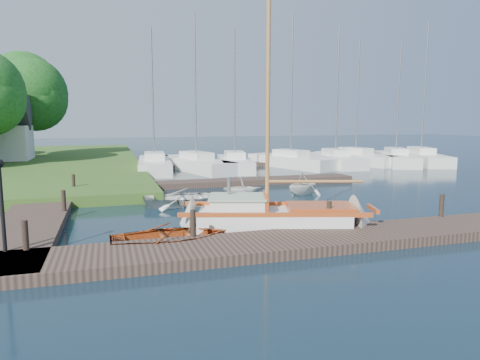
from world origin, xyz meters
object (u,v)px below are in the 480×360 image
object	(u,v)px
sailboat	(278,220)
tender_a	(187,196)
dinghy	(171,233)
marina_boat_5	(355,157)
mooring_post_5	(74,182)
marina_boat_6	(396,158)
lamp_post	(1,192)
marina_boat_0	(155,164)
marina_boat_2	(235,162)
marina_boat_3	(291,160)
mooring_post_2	(329,213)
tender_b	(243,186)
mooring_post_4	(64,201)
mooring_post_3	(442,205)
tree_7	(29,93)
marina_boat_4	(335,159)
mooring_post_1	(193,223)
tender_d	(304,182)
marina_boat_1	(196,163)
mooring_post_0	(25,235)
marina_boat_7	(421,157)

from	to	relation	value
sailboat	tender_a	bearing A→B (deg)	129.22
dinghy	marina_boat_5	size ratio (longest dim) A/B	0.34
mooring_post_5	marina_boat_6	distance (m)	26.42
lamp_post	marina_boat_0	distance (m)	20.26
marina_boat_2	marina_boat_3	xyz separation A→B (m)	(4.79, 0.45, 0.01)
mooring_post_2	tender_b	bearing A→B (deg)	93.98
mooring_post_5	marina_boat_6	xyz separation A→B (m)	(25.01, 8.50, -0.14)
mooring_post_4	lamp_post	xyz separation A→B (m)	(-1.00, -5.00, 1.17)
mooring_post_3	marina_boat_2	bearing A→B (deg)	96.80
mooring_post_5	tree_7	bearing A→B (deg)	103.36
tender_b	marina_boat_4	xyz separation A→B (m)	(11.46, 11.19, 0.06)
marina_boat_2	marina_boat_4	size ratio (longest dim) A/B	0.93
tender_a	mooring_post_1	bearing A→B (deg)	174.50
marina_boat_2	marina_boat_4	xyz separation A→B (m)	(8.66, 0.19, 0.01)
tender_d	marina_boat_3	size ratio (longest dim) A/B	0.19
mooring_post_2	lamp_post	size ratio (longest dim) A/B	0.33
marina_boat_5	marina_boat_1	bearing A→B (deg)	77.37
tree_7	dinghy	bearing A→B (deg)	-74.76
marina_boat_1	marina_boat_5	world-z (taller)	marina_boat_1
mooring_post_2	marina_boat_1	bearing A→B (deg)	91.70
marina_boat_0	tree_7	bearing A→B (deg)	45.27
marina_boat_2	mooring_post_3	bearing A→B (deg)	-162.15
marina_boat_2	tree_7	size ratio (longest dim) A/B	1.11
marina_boat_1	marina_boat_3	distance (m)	7.64
mooring_post_0	marina_boat_6	size ratio (longest dim) A/B	0.08
mooring_post_0	tender_d	bearing A→B (deg)	32.37
dinghy	marina_boat_6	size ratio (longest dim) A/B	0.34
marina_boat_4	marina_boat_6	size ratio (longest dim) A/B	1.09
tender_b	marina_boat_1	xyz separation A→B (m)	(-0.04, 11.44, 0.05)
sailboat	dinghy	bearing A→B (deg)	-152.20
tender_a	marina_boat_7	size ratio (longest dim) A/B	0.32
mooring_post_3	mooring_post_1	bearing A→B (deg)	180.00
mooring_post_1	mooring_post_2	bearing A→B (deg)	0.00
mooring_post_3	marina_boat_5	size ratio (longest dim) A/B	0.08
mooring_post_1	lamp_post	xyz separation A→B (m)	(-5.00, 0.00, 1.17)
marina_boat_0	marina_boat_4	size ratio (longest dim) A/B	0.91
dinghy	marina_boat_2	distance (m)	19.77
mooring_post_3	tender_d	distance (m)	7.60
tender_a	mooring_post_3	bearing A→B (deg)	-125.06
lamp_post	tree_7	distance (m)	31.60
mooring_post_5	sailboat	bearing A→B (deg)	-51.69
tender_b	marina_boat_7	bearing A→B (deg)	-48.81
sailboat	marina_boat_6	world-z (taller)	marina_boat_6
mooring_post_4	mooring_post_0	bearing A→B (deg)	-95.71
mooring_post_4	mooring_post_1	bearing A→B (deg)	-51.34
mooring_post_1	marina_boat_2	xyz separation A→B (m)	(6.78, 18.63, -0.13)
dinghy	marina_boat_5	xyz separation A→B (m)	(18.59, 19.56, 0.20)
mooring_post_1	marina_boat_6	world-z (taller)	marina_boat_6
lamp_post	marina_boat_2	xyz separation A→B (m)	(11.78, 18.63, -1.30)
tender_d	marina_boat_4	bearing A→B (deg)	-63.46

